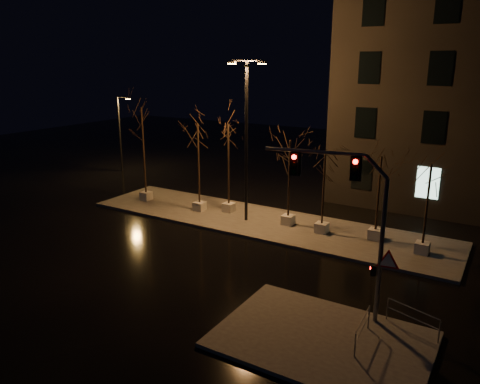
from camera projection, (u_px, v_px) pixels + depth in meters
The scene contains 15 objects.
ground at pixel (202, 259), 22.54m from camera, with size 90.00×90.00×0.00m, color black.
median at pixel (262, 222), 27.47m from camera, with size 22.00×5.00×0.15m, color #4A4742.
sidewalk_corner at pixel (322, 339), 15.91m from camera, with size 7.00×5.00×0.15m, color #4A4742.
tree_0 at pixel (142, 129), 30.29m from camera, with size 1.80×1.80×6.35m.
tree_1 at pixel (198, 144), 28.21m from camera, with size 1.80×1.80×5.59m.
tree_2 at pixel (228, 144), 28.00m from camera, with size 1.80×1.80×5.60m.
tree_3 at pixel (290, 160), 25.83m from camera, with size 1.80×1.80×5.01m.
tree_4 at pixel (325, 170), 24.64m from camera, with size 1.80×1.80×4.64m.
tree_5 at pixel (380, 176), 23.75m from camera, with size 1.80×1.80×4.53m.
tree_6 at pixel (429, 184), 21.91m from camera, with size 1.80×1.80×4.59m.
traffic_signal_mast at pixel (354, 212), 16.19m from camera, with size 4.95×0.84×6.10m.
streetlight_main at pixel (246, 131), 26.19m from camera, with size 2.28×0.45×9.12m.
streetlight_far at pixel (121, 131), 39.55m from camera, with size 1.22×0.52×6.33m.
guard_rail_a at pixel (413, 316), 16.15m from camera, with size 1.91×0.68×0.87m.
guard_rail_b at pixel (363, 326), 15.50m from camera, with size 0.15×1.89×0.90m.
Camera 1 is at (12.30, -16.90, 9.23)m, focal length 35.00 mm.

